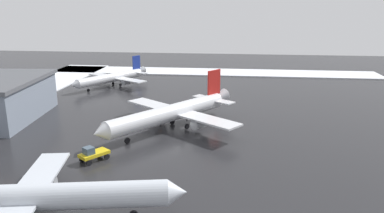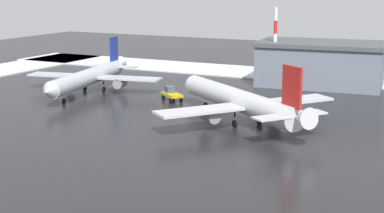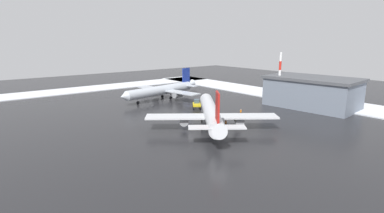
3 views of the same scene
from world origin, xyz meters
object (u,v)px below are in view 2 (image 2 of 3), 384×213
object	(u,v)px
ground_crew_near_tug	(252,99)
cargo_hangar	(321,64)
airplane_far_rear	(89,77)
ground_crew_beside_wing	(259,114)
antenna_mast	(275,47)
airplane_parked_starboard	(240,101)
pushback_tug	(171,94)

from	to	relation	value
ground_crew_near_tug	cargo_hangar	size ratio (longest dim) A/B	0.07
airplane_far_rear	cargo_hangar	xyz separation A→B (m)	(-36.56, -27.78, 1.30)
ground_crew_beside_wing	antenna_mast	world-z (taller)	antenna_mast
airplane_parked_starboard	ground_crew_beside_wing	world-z (taller)	airplane_parked_starboard
airplane_parked_starboard	pushback_tug	xyz separation A→B (m)	(16.90, -9.74, -2.09)
pushback_tug	antenna_mast	xyz separation A→B (m)	(-11.07, -22.97, 6.53)
pushback_tug	cargo_hangar	distance (m)	33.54
ground_crew_beside_wing	antenna_mast	xyz separation A→B (m)	(7.83, -30.00, 6.84)
airplane_parked_starboard	airplane_far_rear	bearing A→B (deg)	21.98
airplane_far_rear	pushback_tug	world-z (taller)	airplane_far_rear
ground_crew_near_tug	antenna_mast	distance (m)	20.78
pushback_tug	antenna_mast	size ratio (longest dim) A/B	0.32
antenna_mast	cargo_hangar	distance (m)	9.94
ground_crew_near_tug	ground_crew_beside_wing	xyz separation A→B (m)	(-5.18, 10.56, 0.00)
airplane_parked_starboard	ground_crew_near_tug	world-z (taller)	airplane_parked_starboard
antenna_mast	airplane_parked_starboard	bearing A→B (deg)	100.11
airplane_far_rear	cargo_hangar	bearing A→B (deg)	116.53
airplane_parked_starboard	airplane_far_rear	distance (m)	35.21
pushback_tug	cargo_hangar	size ratio (longest dim) A/B	0.19
pushback_tug	ground_crew_beside_wing	world-z (taller)	pushback_tug
ground_crew_beside_wing	cargo_hangar	distance (m)	34.34
antenna_mast	airplane_far_rear	bearing A→B (deg)	39.97
pushback_tug	ground_crew_near_tug	bearing A→B (deg)	-128.59
airplane_far_rear	ground_crew_near_tug	xyz separation A→B (m)	(-30.83, -4.18, -2.17)
airplane_parked_starboard	airplane_far_rear	world-z (taller)	airplane_parked_starboard
airplane_parked_starboard	cargo_hangar	size ratio (longest dim) A/B	1.11
pushback_tug	antenna_mast	distance (m)	26.32
airplane_parked_starboard	airplane_far_rear	size ratio (longest dim) A/B	0.92
airplane_parked_starboard	antenna_mast	size ratio (longest dim) A/B	1.87
airplane_parked_starboard	airplane_far_rear	xyz separation A→B (m)	(34.02, -9.10, -0.23)
cargo_hangar	airplane_parked_starboard	bearing A→B (deg)	80.77
ground_crew_beside_wing	antenna_mast	bearing A→B (deg)	136.86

